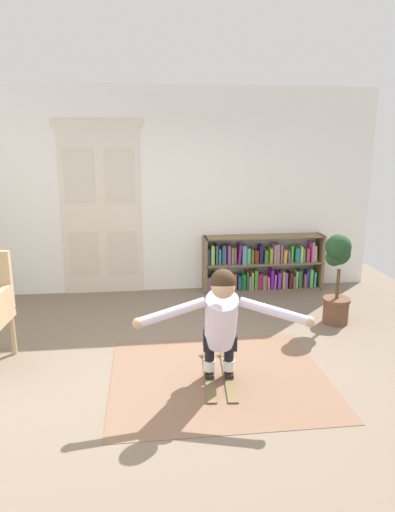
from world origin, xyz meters
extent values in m
plane|color=#726251|center=(0.00, 0.00, 0.00)|extent=(7.20, 7.20, 0.00)
cube|color=white|center=(0.00, 2.60, 1.45)|extent=(6.00, 0.10, 2.90)
cube|color=beige|center=(-1.24, 2.54, 1.18)|extent=(0.55, 0.04, 2.35)
cube|color=beige|center=(-1.24, 2.52, 1.69)|extent=(0.41, 0.01, 0.76)
cube|color=beige|center=(-1.24, 2.52, 0.59)|extent=(0.41, 0.01, 0.64)
cube|color=beige|center=(-0.69, 2.54, 1.18)|extent=(0.55, 0.04, 2.35)
cube|color=beige|center=(-0.69, 2.52, 1.69)|extent=(0.41, 0.01, 0.76)
cube|color=beige|center=(-0.69, 2.52, 0.59)|extent=(0.41, 0.01, 0.64)
cube|color=beige|center=(-0.97, 2.54, 2.40)|extent=(1.22, 0.04, 0.10)
cube|color=brown|center=(0.29, -0.12, 0.00)|extent=(2.01, 1.73, 0.01)
cube|color=brown|center=(0.49, 2.39, 0.41)|extent=(0.04, 0.30, 0.82)
cube|color=brown|center=(2.23, 2.39, 0.41)|extent=(0.04, 0.30, 0.82)
cube|color=brown|center=(1.36, 2.39, 0.01)|extent=(1.74, 0.30, 0.02)
cube|color=brown|center=(1.36, 2.39, 0.41)|extent=(1.74, 0.30, 0.02)
cube|color=brown|center=(1.36, 2.39, 0.81)|extent=(1.74, 0.30, 0.02)
cube|color=slate|center=(0.54, 2.37, 0.13)|extent=(0.05, 0.22, 0.21)
cube|color=#367A17|center=(0.62, 2.38, 0.16)|extent=(0.06, 0.22, 0.27)
cube|color=#BB7F20|center=(0.68, 2.37, 0.15)|extent=(0.05, 0.17, 0.26)
cube|color=tan|center=(0.75, 2.41, 0.12)|extent=(0.05, 0.18, 0.21)
cube|color=brown|center=(0.80, 2.38, 0.13)|extent=(0.03, 0.14, 0.23)
cube|color=#397F37|center=(0.86, 2.40, 0.12)|extent=(0.04, 0.18, 0.20)
cube|color=#D64F32|center=(0.92, 2.39, 0.14)|extent=(0.06, 0.16, 0.24)
cube|color=navy|center=(0.99, 2.37, 0.13)|extent=(0.05, 0.21, 0.22)
cube|color=#147626|center=(1.06, 2.37, 0.14)|extent=(0.06, 0.14, 0.24)
cube|color=brown|center=(1.12, 2.40, 0.16)|extent=(0.03, 0.20, 0.27)
cube|color=teal|center=(1.15, 2.40, 0.12)|extent=(0.03, 0.23, 0.20)
cube|color=#A39A44|center=(1.19, 2.39, 0.15)|extent=(0.03, 0.22, 0.26)
cube|color=#419529|center=(1.25, 2.39, 0.16)|extent=(0.05, 0.16, 0.29)
cube|color=#9F1C61|center=(1.31, 2.39, 0.13)|extent=(0.06, 0.19, 0.22)
cube|color=#855F4B|center=(1.37, 2.38, 0.13)|extent=(0.05, 0.23, 0.21)
cube|color=#C7779F|center=(1.43, 2.40, 0.11)|extent=(0.05, 0.22, 0.18)
cube|color=#741E94|center=(1.48, 2.38, 0.17)|extent=(0.04, 0.21, 0.30)
cube|color=#9E4DC3|center=(1.53, 2.37, 0.13)|extent=(0.04, 0.20, 0.22)
cube|color=#683396|center=(1.59, 2.38, 0.14)|extent=(0.05, 0.24, 0.25)
cube|color=tan|center=(1.66, 2.38, 0.15)|extent=(0.03, 0.20, 0.26)
cube|color=#7761B1|center=(1.70, 2.38, 0.14)|extent=(0.05, 0.16, 0.24)
cube|color=#4C1D1C|center=(1.77, 2.38, 0.14)|extent=(0.04, 0.23, 0.24)
cube|color=brown|center=(1.82, 2.38, 0.12)|extent=(0.04, 0.22, 0.19)
cube|color=#7AC97E|center=(1.86, 2.37, 0.15)|extent=(0.03, 0.16, 0.25)
cube|color=#316935|center=(1.92, 2.39, 0.15)|extent=(0.06, 0.17, 0.26)
cube|color=#8B4451|center=(1.99, 2.37, 0.13)|extent=(0.03, 0.20, 0.21)
cube|color=#2A3997|center=(2.03, 2.37, 0.15)|extent=(0.05, 0.15, 0.27)
cube|color=#6AB360|center=(2.10, 2.38, 0.16)|extent=(0.05, 0.14, 0.28)
cube|color=#3BC18D|center=(2.15, 2.39, 0.13)|extent=(0.03, 0.16, 0.23)
cube|color=#294054|center=(0.53, 2.39, 0.53)|extent=(0.05, 0.16, 0.23)
cube|color=#8CBA4F|center=(0.60, 2.41, 0.56)|extent=(0.05, 0.22, 0.28)
cube|color=#254B57|center=(0.65, 2.40, 0.56)|extent=(0.03, 0.22, 0.29)
cube|color=teal|center=(0.70, 2.39, 0.53)|extent=(0.03, 0.17, 0.23)
cube|color=#2D4C6A|center=(0.76, 2.39, 0.56)|extent=(0.06, 0.17, 0.28)
cube|color=#9E3A84|center=(0.84, 2.41, 0.55)|extent=(0.04, 0.21, 0.27)
cube|color=#437F52|center=(0.88, 2.40, 0.54)|extent=(0.03, 0.23, 0.25)
cube|color=#C06654|center=(0.93, 2.40, 0.54)|extent=(0.04, 0.14, 0.23)
cube|color=#5E1D6D|center=(0.99, 2.39, 0.56)|extent=(0.06, 0.20, 0.29)
cube|color=teal|center=(1.06, 2.37, 0.55)|extent=(0.06, 0.19, 0.27)
cube|color=#48C073|center=(1.13, 2.40, 0.53)|extent=(0.05, 0.17, 0.23)
cube|color=brown|center=(1.18, 2.41, 0.52)|extent=(0.04, 0.21, 0.21)
cube|color=#612C10|center=(1.24, 2.39, 0.51)|extent=(0.06, 0.18, 0.19)
cube|color=#221452|center=(1.31, 2.39, 0.55)|extent=(0.05, 0.19, 0.26)
cube|color=#2F6A2E|center=(1.38, 2.37, 0.52)|extent=(0.05, 0.22, 0.20)
cube|color=#929E2A|center=(1.46, 2.40, 0.53)|extent=(0.05, 0.21, 0.22)
cube|color=#A05EAA|center=(1.51, 2.38, 0.56)|extent=(0.03, 0.22, 0.28)
cube|color=olive|center=(1.56, 2.38, 0.56)|extent=(0.05, 0.20, 0.28)
cube|color=#C951C1|center=(1.62, 2.39, 0.55)|extent=(0.03, 0.17, 0.26)
cube|color=#B09438|center=(1.67, 2.40, 0.51)|extent=(0.05, 0.24, 0.19)
cube|color=slate|center=(1.73, 2.40, 0.51)|extent=(0.04, 0.22, 0.18)
cube|color=#55C639|center=(1.78, 2.41, 0.54)|extent=(0.03, 0.18, 0.24)
cube|color=#21746F|center=(1.85, 2.37, 0.53)|extent=(0.06, 0.18, 0.22)
cube|color=#9DBC66|center=(1.91, 2.39, 0.54)|extent=(0.03, 0.22, 0.24)
cube|color=#328140|center=(1.95, 2.38, 0.52)|extent=(0.04, 0.17, 0.20)
cube|color=#D0384F|center=(2.02, 2.39, 0.52)|extent=(0.05, 0.16, 0.20)
cube|color=#B85FB9|center=(2.08, 2.39, 0.56)|extent=(0.03, 0.24, 0.29)
cube|color=tan|center=(2.13, 2.40, 0.54)|extent=(0.06, 0.18, 0.24)
cylinder|color=tan|center=(-1.74, 0.61, 0.21)|extent=(0.05, 0.05, 0.42)
cube|color=tan|center=(-1.76, 0.35, 0.62)|extent=(0.11, 0.56, 0.28)
cylinder|color=brown|center=(1.91, 1.01, 0.16)|extent=(0.30, 0.30, 0.32)
cylinder|color=brown|center=(1.91, 1.01, 0.30)|extent=(0.32, 0.32, 0.04)
cylinder|color=#4C3823|center=(1.91, 1.01, 0.50)|extent=(0.04, 0.04, 0.36)
sphere|color=#1B3C20|center=(1.85, 1.04, 0.81)|extent=(0.20, 0.20, 0.20)
sphere|color=#1B3C20|center=(1.91, 1.06, 0.86)|extent=(0.27, 0.27, 0.27)
sphere|color=#1B3C20|center=(1.87, 0.99, 0.96)|extent=(0.30, 0.30, 0.30)
cube|color=brown|center=(0.20, -0.11, 0.01)|extent=(0.17, 0.92, 0.01)
cube|color=brown|center=(0.24, 0.31, 0.05)|extent=(0.10, 0.12, 0.06)
cube|color=black|center=(0.19, -0.13, 0.04)|extent=(0.09, 0.13, 0.04)
cube|color=brown|center=(0.37, -0.13, 0.01)|extent=(0.17, 0.92, 0.01)
cube|color=brown|center=(0.41, 0.30, 0.05)|extent=(0.10, 0.12, 0.06)
cube|color=black|center=(0.37, -0.15, 0.04)|extent=(0.09, 0.13, 0.04)
cylinder|color=white|center=(0.20, -0.11, 0.13)|extent=(0.12, 0.12, 0.10)
cylinder|color=black|center=(0.20, -0.11, 0.33)|extent=(0.10, 0.10, 0.30)
cylinder|color=black|center=(0.19, -0.15, 0.41)|extent=(0.12, 0.12, 0.22)
cylinder|color=white|center=(0.37, -0.13, 0.13)|extent=(0.12, 0.12, 0.10)
cylinder|color=black|center=(0.37, -0.13, 0.33)|extent=(0.10, 0.10, 0.30)
cylinder|color=black|center=(0.37, -0.17, 0.41)|extent=(0.12, 0.12, 0.22)
cube|color=black|center=(0.28, -0.16, 0.39)|extent=(0.32, 0.21, 0.14)
cylinder|color=silver|center=(0.27, -0.27, 0.63)|extent=(0.32, 0.50, 0.59)
sphere|color=tan|center=(0.26, -0.44, 0.99)|extent=(0.22, 0.22, 0.20)
sphere|color=#382619|center=(0.26, -0.43, 1.03)|extent=(0.23, 0.23, 0.21)
cylinder|color=silver|center=(-0.16, -0.43, 0.79)|extent=(0.59, 0.22, 0.19)
sphere|color=tan|center=(-0.44, -0.50, 0.74)|extent=(0.10, 0.10, 0.09)
cylinder|color=silver|center=(0.67, -0.51, 0.79)|extent=(0.56, 0.32, 0.19)
sphere|color=tan|center=(0.93, -0.63, 0.74)|extent=(0.10, 0.10, 0.09)
camera|label=1|loc=(-0.36, -3.87, 2.13)|focal=31.53mm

